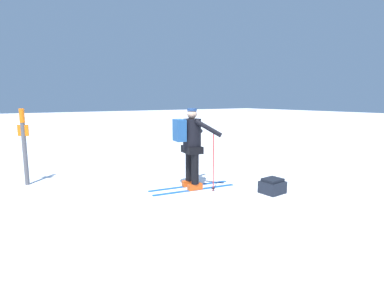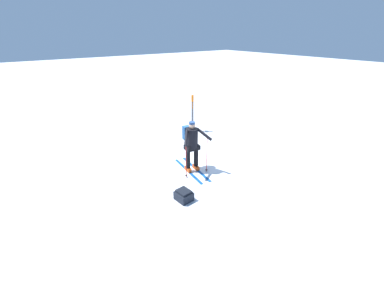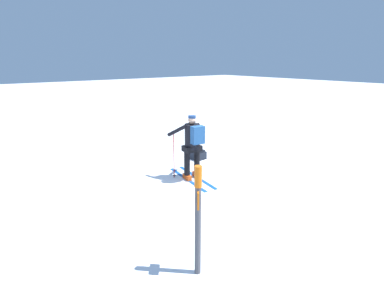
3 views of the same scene
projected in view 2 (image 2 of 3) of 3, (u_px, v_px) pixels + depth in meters
name	position (u px, v px, depth m)	size (l,w,h in m)	color
ground_plane	(191.00, 160.00, 9.06)	(80.00, 80.00, 0.00)	white
skier	(192.00, 143.00, 8.01)	(0.98, 1.84, 1.66)	#144C9E
dropped_backpack	(184.00, 195.00, 6.86)	(0.41, 0.46, 0.30)	black
trail_marker	(192.00, 110.00, 11.27)	(0.17, 0.20, 1.65)	#4C4C51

